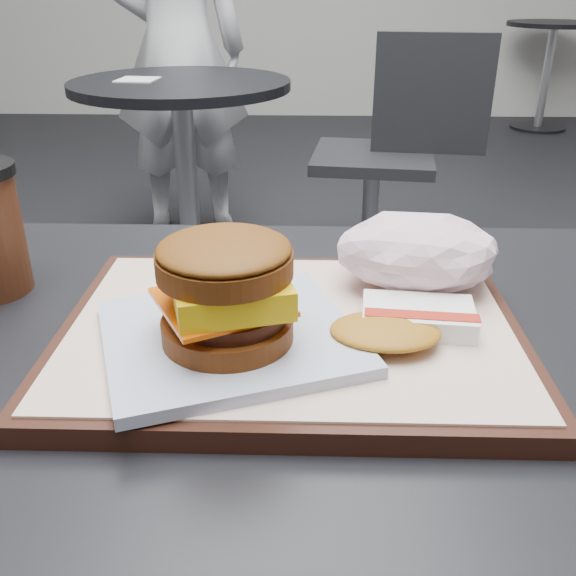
% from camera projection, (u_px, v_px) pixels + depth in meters
% --- Properties ---
extents(customer_table, '(0.80, 0.60, 0.77)m').
position_uv_depth(customer_table, '(247.00, 522.00, 0.61)').
color(customer_table, '#A5A5AA').
rests_on(customer_table, ground).
extents(serving_tray, '(0.38, 0.28, 0.02)m').
position_uv_depth(serving_tray, '(291.00, 333.00, 0.54)').
color(serving_tray, black).
rests_on(serving_tray, customer_table).
extents(breakfast_sandwich, '(0.24, 0.22, 0.09)m').
position_uv_depth(breakfast_sandwich, '(228.00, 302.00, 0.48)').
color(breakfast_sandwich, silver).
rests_on(breakfast_sandwich, serving_tray).
extents(hash_brown, '(0.12, 0.09, 0.02)m').
position_uv_depth(hash_brown, '(404.00, 323.00, 0.51)').
color(hash_brown, white).
rests_on(hash_brown, serving_tray).
extents(crumpled_wrapper, '(0.15, 0.11, 0.06)m').
position_uv_depth(crumpled_wrapper, '(418.00, 252.00, 0.58)').
color(crumpled_wrapper, white).
rests_on(crumpled_wrapper, serving_tray).
extents(neighbor_table, '(0.70, 0.70, 0.75)m').
position_uv_depth(neighbor_table, '(184.00, 143.00, 2.11)').
color(neighbor_table, black).
rests_on(neighbor_table, ground).
extents(napkin, '(0.13, 0.13, 0.00)m').
position_uv_depth(napkin, '(137.00, 80.00, 2.02)').
color(napkin, silver).
rests_on(napkin, neighbor_table).
extents(neighbor_chair, '(0.62, 0.47, 0.88)m').
position_uv_depth(neighbor_chair, '(393.00, 144.00, 2.27)').
color(neighbor_chair, '#9B9BA0').
rests_on(neighbor_chair, ground).
extents(patron, '(0.60, 0.43, 1.55)m').
position_uv_depth(patron, '(178.00, 49.00, 2.63)').
color(patron, silver).
rests_on(patron, ground).
extents(bg_table_far, '(0.66, 0.66, 0.75)m').
position_uv_depth(bg_table_far, '(550.00, 50.00, 4.61)').
color(bg_table_far, black).
rests_on(bg_table_far, ground).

